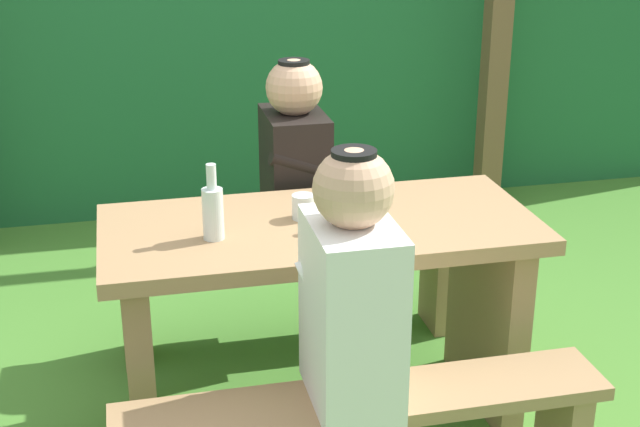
{
  "coord_description": "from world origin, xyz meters",
  "views": [
    {
      "loc": [
        -0.6,
        -2.61,
        1.81
      ],
      "look_at": [
        0.0,
        0.0,
        0.77
      ],
      "focal_mm": 50.41,
      "sensor_mm": 36.0,
      "label": 1
    }
  ],
  "objects_px": {
    "person_black_coat": "(295,161)",
    "person_white_shirt": "(352,289)",
    "drinking_glass": "(303,207)",
    "picnic_table": "(320,288)",
    "bottle_left": "(357,200)",
    "bottle_right": "(213,210)",
    "bench_far": "(289,271)"
  },
  "relations": [
    {
      "from": "person_white_shirt",
      "to": "person_black_coat",
      "type": "distance_m",
      "value": 1.1
    },
    {
      "from": "drinking_glass",
      "to": "bottle_right",
      "type": "height_order",
      "value": "bottle_right"
    },
    {
      "from": "bottle_left",
      "to": "bottle_right",
      "type": "height_order",
      "value": "bottle_right"
    },
    {
      "from": "person_black_coat",
      "to": "bench_far",
      "type": "bearing_deg",
      "value": 173.59
    },
    {
      "from": "bench_far",
      "to": "bottle_right",
      "type": "distance_m",
      "value": 0.88
    },
    {
      "from": "person_black_coat",
      "to": "drinking_glass",
      "type": "distance_m",
      "value": 0.52
    },
    {
      "from": "person_black_coat",
      "to": "bottle_left",
      "type": "height_order",
      "value": "person_black_coat"
    },
    {
      "from": "person_black_coat",
      "to": "person_white_shirt",
      "type": "bearing_deg",
      "value": -93.62
    },
    {
      "from": "picnic_table",
      "to": "bench_far",
      "type": "height_order",
      "value": "picnic_table"
    },
    {
      "from": "bottle_right",
      "to": "drinking_glass",
      "type": "bearing_deg",
      "value": 18.82
    },
    {
      "from": "person_white_shirt",
      "to": "bottle_right",
      "type": "bearing_deg",
      "value": 122.13
    },
    {
      "from": "bench_far",
      "to": "bottle_left",
      "type": "relative_size",
      "value": 6.75
    },
    {
      "from": "drinking_glass",
      "to": "bottle_right",
      "type": "xyz_separation_m",
      "value": [
        -0.3,
        -0.1,
        0.05
      ]
    },
    {
      "from": "person_white_shirt",
      "to": "person_black_coat",
      "type": "height_order",
      "value": "same"
    },
    {
      "from": "person_white_shirt",
      "to": "drinking_glass",
      "type": "distance_m",
      "value": 0.59
    },
    {
      "from": "picnic_table",
      "to": "person_white_shirt",
      "type": "xyz_separation_m",
      "value": [
        -0.04,
        -0.55,
        0.26
      ]
    },
    {
      "from": "person_white_shirt",
      "to": "bottle_right",
      "type": "distance_m",
      "value": 0.58
    },
    {
      "from": "drinking_glass",
      "to": "picnic_table",
      "type": "bearing_deg",
      "value": -41.34
    },
    {
      "from": "picnic_table",
      "to": "person_white_shirt",
      "type": "relative_size",
      "value": 1.95
    },
    {
      "from": "person_white_shirt",
      "to": "drinking_glass",
      "type": "height_order",
      "value": "person_white_shirt"
    },
    {
      "from": "person_black_coat",
      "to": "bottle_left",
      "type": "bearing_deg",
      "value": -82.73
    },
    {
      "from": "picnic_table",
      "to": "person_black_coat",
      "type": "height_order",
      "value": "person_black_coat"
    },
    {
      "from": "drinking_glass",
      "to": "bottle_left",
      "type": "height_order",
      "value": "bottle_left"
    },
    {
      "from": "bench_far",
      "to": "drinking_glass",
      "type": "relative_size",
      "value": 17.36
    },
    {
      "from": "bench_far",
      "to": "person_white_shirt",
      "type": "height_order",
      "value": "person_white_shirt"
    },
    {
      "from": "bench_far",
      "to": "person_black_coat",
      "type": "bearing_deg",
      "value": -6.41
    },
    {
      "from": "person_black_coat",
      "to": "bottle_right",
      "type": "xyz_separation_m",
      "value": [
        -0.38,
        -0.61,
        0.07
      ]
    },
    {
      "from": "picnic_table",
      "to": "person_black_coat",
      "type": "distance_m",
      "value": 0.61
    },
    {
      "from": "bottle_left",
      "to": "bottle_right",
      "type": "bearing_deg",
      "value": -179.63
    },
    {
      "from": "bottle_left",
      "to": "bottle_right",
      "type": "xyz_separation_m",
      "value": [
        -0.46,
        -0.0,
        0.01
      ]
    },
    {
      "from": "picnic_table",
      "to": "bottle_right",
      "type": "xyz_separation_m",
      "value": [
        -0.35,
        -0.06,
        0.33
      ]
    },
    {
      "from": "bottle_right",
      "to": "bench_far",
      "type": "bearing_deg",
      "value": 60.55
    }
  ]
}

